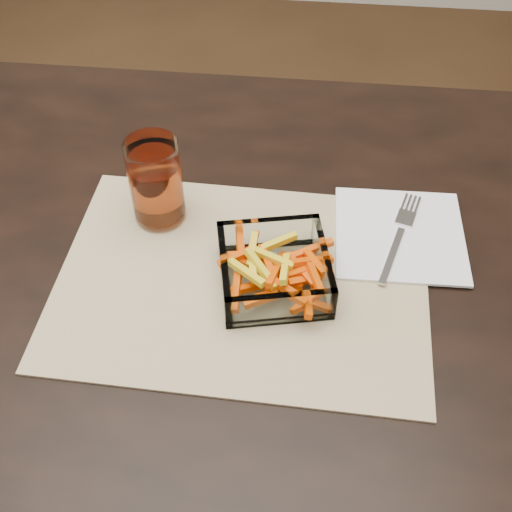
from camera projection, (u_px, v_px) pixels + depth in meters
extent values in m
plane|color=#331E0F|center=(205.00, 505.00, 1.35)|extent=(4.50, 4.50, 0.00)
cube|color=black|center=(171.00, 283.00, 0.80)|extent=(1.60, 0.90, 0.03)
cube|color=tan|center=(242.00, 279.00, 0.79)|extent=(0.46, 0.34, 0.00)
cube|color=white|center=(274.00, 281.00, 0.78)|extent=(0.15, 0.15, 0.01)
cube|color=white|center=(268.00, 234.00, 0.80)|extent=(0.13, 0.03, 0.05)
cube|color=white|center=(281.00, 309.00, 0.72)|extent=(0.13, 0.03, 0.05)
cube|color=white|center=(224.00, 273.00, 0.76)|extent=(0.03, 0.13, 0.05)
cube|color=white|center=(323.00, 265.00, 0.77)|extent=(0.03, 0.13, 0.05)
cylinder|color=white|center=(156.00, 182.00, 0.81)|extent=(0.07, 0.07, 0.12)
cylinder|color=#A43D17|center=(157.00, 190.00, 0.82)|extent=(0.06, 0.06, 0.08)
cube|color=white|center=(400.00, 234.00, 0.83)|extent=(0.17, 0.17, 0.00)
cube|color=silver|center=(392.00, 255.00, 0.80)|extent=(0.04, 0.10, 0.00)
cube|color=silver|center=(405.00, 218.00, 0.85)|extent=(0.03, 0.03, 0.00)
cube|color=silver|center=(404.00, 201.00, 0.87)|extent=(0.01, 0.03, 0.00)
cube|color=silver|center=(409.00, 203.00, 0.87)|extent=(0.01, 0.03, 0.00)
cube|color=silver|center=(413.00, 204.00, 0.87)|extent=(0.01, 0.03, 0.00)
cube|color=silver|center=(418.00, 205.00, 0.86)|extent=(0.01, 0.03, 0.00)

